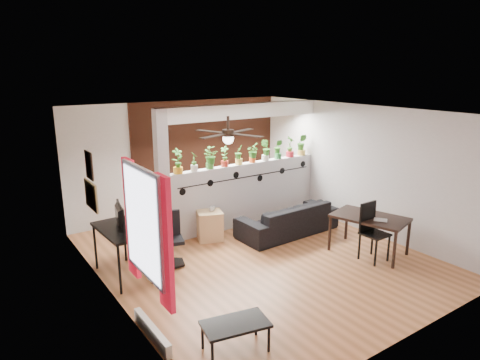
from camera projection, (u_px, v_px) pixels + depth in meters
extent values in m
cube|color=#9C5C33|center=(257.00, 259.00, 7.75)|extent=(6.30, 7.10, 0.10)
cube|color=#B7B7BA|center=(179.00, 158.00, 9.81)|extent=(6.30, 0.04, 2.90)
cube|color=#B7B7BA|center=(412.00, 244.00, 5.00)|extent=(6.30, 0.04, 2.90)
cube|color=#B7B7BA|center=(108.00, 216.00, 5.97)|extent=(0.04, 7.10, 2.90)
cube|color=#B7B7BA|center=(359.00, 168.00, 8.84)|extent=(0.04, 7.10, 2.90)
cube|color=white|center=(259.00, 109.00, 7.06)|extent=(6.30, 7.10, 0.10)
cube|color=#BCBCC1|center=(246.00, 194.00, 9.20)|extent=(3.60, 0.18, 1.35)
cube|color=white|center=(246.00, 111.00, 8.75)|extent=(3.60, 0.18, 0.30)
cube|color=#BCBCC1|center=(162.00, 178.00, 7.99)|extent=(0.22, 0.20, 2.60)
cube|color=#A74E30|center=(210.00, 154.00, 10.21)|extent=(3.90, 0.05, 2.60)
cube|color=black|center=(248.00, 177.00, 9.02)|extent=(3.31, 0.01, 0.02)
cylinder|color=black|center=(183.00, 192.00, 8.19)|extent=(0.14, 0.01, 0.14)
cylinder|color=black|center=(210.00, 183.00, 8.51)|extent=(0.14, 0.01, 0.14)
cylinder|color=black|center=(236.00, 175.00, 8.83)|extent=(0.14, 0.01, 0.14)
cylinder|color=black|center=(260.00, 178.00, 9.21)|extent=(0.14, 0.01, 0.14)
cylinder|color=black|center=(282.00, 171.00, 9.53)|extent=(0.14, 0.01, 0.14)
cylinder|color=black|center=(303.00, 164.00, 9.85)|extent=(0.14, 0.01, 0.14)
cube|color=white|center=(142.00, 223.00, 4.97)|extent=(0.02, 0.95, 1.25)
cube|color=white|center=(143.00, 223.00, 4.98)|extent=(0.04, 1.05, 1.35)
cube|color=red|center=(165.00, 244.00, 4.62)|extent=(0.06, 0.30, 1.55)
cube|color=red|center=(131.00, 218.00, 5.42)|extent=(0.06, 0.30, 1.55)
cube|color=silver|center=(152.00, 332.00, 5.36)|extent=(0.08, 1.00, 0.18)
cube|color=olive|center=(91.00, 196.00, 6.74)|extent=(0.03, 0.60, 0.45)
cube|color=#8C7259|center=(89.00, 165.00, 6.57)|extent=(0.03, 0.30, 0.40)
cube|color=black|center=(89.00, 165.00, 6.57)|extent=(0.02, 0.34, 0.44)
cylinder|color=black|center=(228.00, 123.00, 6.42)|extent=(0.04, 0.04, 0.20)
cylinder|color=black|center=(228.00, 133.00, 6.46)|extent=(0.18, 0.18, 0.10)
sphere|color=white|center=(228.00, 139.00, 6.48)|extent=(0.17, 0.17, 0.17)
cube|color=black|center=(241.00, 131.00, 6.73)|extent=(0.55, 0.29, 0.01)
cube|color=black|center=(211.00, 132.00, 6.65)|extent=(0.29, 0.55, 0.01)
cube|color=black|center=(214.00, 136.00, 6.20)|extent=(0.55, 0.29, 0.01)
cube|color=black|center=(247.00, 135.00, 6.27)|extent=(0.29, 0.55, 0.01)
cylinder|color=orange|center=(178.00, 170.00, 8.15)|extent=(0.18, 0.18, 0.12)
imported|color=#1F5719|center=(178.00, 158.00, 8.09)|extent=(0.26, 0.21, 0.39)
cylinder|color=white|center=(194.00, 168.00, 8.34)|extent=(0.13, 0.13, 0.12)
imported|color=#1F5719|center=(194.00, 159.00, 8.29)|extent=(0.19, 0.22, 0.29)
cylinder|color=#3A8630|center=(210.00, 166.00, 8.53)|extent=(0.16, 0.16, 0.12)
imported|color=#1F5719|center=(210.00, 156.00, 8.48)|extent=(0.24, 0.27, 0.34)
cylinder|color=#B52A1D|center=(225.00, 164.00, 8.72)|extent=(0.15, 0.15, 0.12)
imported|color=#1F5719|center=(225.00, 154.00, 8.67)|extent=(0.27, 0.27, 0.32)
cylinder|color=#E9CF52|center=(239.00, 162.00, 8.91)|extent=(0.15, 0.15, 0.12)
imported|color=#1F5719|center=(239.00, 152.00, 8.86)|extent=(0.25, 0.23, 0.32)
cylinder|color=#E8551B|center=(252.00, 160.00, 9.11)|extent=(0.14, 0.14, 0.12)
imported|color=#1F5719|center=(252.00, 151.00, 9.06)|extent=(0.24, 0.26, 0.30)
cylinder|color=white|center=(265.00, 158.00, 9.30)|extent=(0.16, 0.16, 0.12)
imported|color=#1F5719|center=(266.00, 148.00, 9.24)|extent=(0.28, 0.29, 0.35)
cylinder|color=#2D7E3B|center=(278.00, 156.00, 9.49)|extent=(0.15, 0.15, 0.12)
imported|color=#1F5719|center=(278.00, 147.00, 9.44)|extent=(0.28, 0.28, 0.33)
cylinder|color=red|center=(290.00, 154.00, 9.68)|extent=(0.18, 0.18, 0.12)
imported|color=#1F5719|center=(290.00, 144.00, 9.62)|extent=(0.23, 0.28, 0.38)
cylinder|color=gold|center=(301.00, 152.00, 9.88)|extent=(0.18, 0.18, 0.12)
imported|color=#1F5719|center=(302.00, 142.00, 9.82)|extent=(0.33, 0.33, 0.39)
imported|color=black|center=(288.00, 219.00, 8.76)|extent=(2.08, 0.86, 0.60)
cube|color=tan|center=(210.00, 226.00, 8.42)|extent=(0.59, 0.56, 0.58)
imported|color=gray|center=(212.00, 209.00, 8.36)|extent=(0.13, 0.13, 0.10)
cube|color=black|center=(121.00, 230.00, 6.80)|extent=(0.65, 1.17, 0.04)
cylinder|color=black|center=(120.00, 270.00, 6.35)|extent=(0.04, 0.04, 0.78)
cylinder|color=black|center=(152.00, 261.00, 6.65)|extent=(0.04, 0.04, 0.78)
cylinder|color=black|center=(95.00, 247.00, 7.17)|extent=(0.04, 0.04, 0.78)
cylinder|color=black|center=(125.00, 240.00, 7.47)|extent=(0.04, 0.04, 0.78)
imported|color=black|center=(117.00, 220.00, 6.89)|extent=(0.35, 0.12, 0.20)
cylinder|color=black|center=(173.00, 263.00, 7.37)|extent=(0.48, 0.48, 0.04)
cylinder|color=black|center=(172.00, 252.00, 7.32)|extent=(0.06, 0.06, 0.40)
cube|color=black|center=(172.00, 240.00, 7.27)|extent=(0.48, 0.48, 0.06)
cube|color=black|center=(169.00, 223.00, 7.36)|extent=(0.37, 0.16, 0.44)
cube|color=black|center=(370.00, 218.00, 7.73)|extent=(1.11, 1.45, 0.05)
cylinder|color=black|center=(394.00, 250.00, 7.19)|extent=(0.06, 0.06, 0.66)
cylinder|color=black|center=(408.00, 238.00, 7.71)|extent=(0.06, 0.06, 0.66)
cylinder|color=black|center=(330.00, 233.00, 7.92)|extent=(0.06, 0.06, 0.66)
cylinder|color=black|center=(346.00, 223.00, 8.45)|extent=(0.06, 0.06, 0.66)
imported|color=gray|center=(380.00, 222.00, 7.43)|extent=(0.27, 0.28, 0.02)
cube|color=black|center=(375.00, 234.00, 7.45)|extent=(0.42, 0.42, 0.03)
cube|color=black|center=(367.00, 216.00, 7.53)|extent=(0.40, 0.04, 0.53)
cube|color=black|center=(376.00, 253.00, 7.28)|extent=(0.03, 0.03, 0.49)
cube|color=black|center=(389.00, 248.00, 7.48)|extent=(0.03, 0.03, 0.49)
cube|color=black|center=(360.00, 233.00, 7.49)|extent=(0.03, 0.03, 1.01)
cube|color=black|center=(373.00, 228.00, 7.69)|extent=(0.03, 0.03, 1.01)
cube|color=black|center=(235.00, 324.00, 5.07)|extent=(0.86, 0.59, 0.04)
cylinder|color=black|center=(212.00, 354.00, 4.83)|extent=(0.04, 0.04, 0.33)
cylinder|color=black|center=(269.00, 339.00, 5.09)|extent=(0.04, 0.04, 0.33)
cylinder|color=black|center=(202.00, 336.00, 5.15)|extent=(0.04, 0.04, 0.33)
cylinder|color=black|center=(256.00, 323.00, 5.42)|extent=(0.04, 0.04, 0.33)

